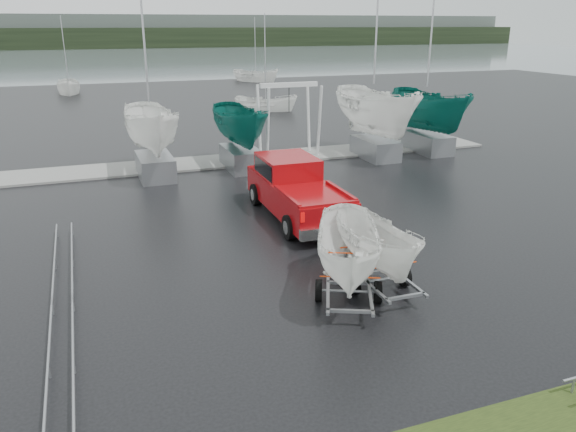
{
  "coord_description": "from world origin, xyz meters",
  "views": [
    {
      "loc": [
        -8.01,
        -16.32,
        7.16
      ],
      "look_at": [
        -2.0,
        -0.04,
        1.2
      ],
      "focal_mm": 35.0,
      "sensor_mm": 36.0,
      "label": 1
    }
  ],
  "objects_px": {
    "pickup_truck": "(294,187)",
    "boat_hoist": "(289,109)",
    "trailer_parked": "(351,204)",
    "trailer_hitched": "(380,205)"
  },
  "relations": [
    {
      "from": "trailer_parked",
      "to": "trailer_hitched",
      "type": "bearing_deg",
      "value": 42.31
    },
    {
      "from": "pickup_truck",
      "to": "trailer_parked",
      "type": "xyz_separation_m",
      "value": [
        -1.16,
        -7.17,
        1.59
      ]
    },
    {
      "from": "trailer_hitched",
      "to": "trailer_parked",
      "type": "distance_m",
      "value": 1.14
    },
    {
      "from": "pickup_truck",
      "to": "trailer_hitched",
      "type": "height_order",
      "value": "trailer_hitched"
    },
    {
      "from": "pickup_truck",
      "to": "boat_hoist",
      "type": "xyz_separation_m",
      "value": [
        3.37,
        9.69,
        1.53
      ]
    },
    {
      "from": "boat_hoist",
      "to": "trailer_parked",
      "type": "bearing_deg",
      "value": -105.04
    },
    {
      "from": "trailer_parked",
      "to": "pickup_truck",
      "type": "bearing_deg",
      "value": 105.06
    },
    {
      "from": "pickup_truck",
      "to": "boat_hoist",
      "type": "relative_size",
      "value": 1.6
    },
    {
      "from": "pickup_truck",
      "to": "boat_hoist",
      "type": "bearing_deg",
      "value": 71.72
    },
    {
      "from": "pickup_truck",
      "to": "trailer_hitched",
      "type": "relative_size",
      "value": 1.46
    }
  ]
}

